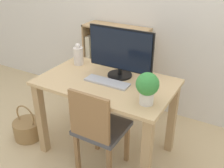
% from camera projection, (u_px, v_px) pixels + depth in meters
% --- Properties ---
extents(ground_plane, '(10.00, 10.00, 0.00)m').
position_uv_depth(ground_plane, '(107.00, 149.00, 2.64)').
color(ground_plane, '#CCB284').
extents(wall_back, '(8.00, 0.05, 2.60)m').
position_uv_depth(wall_back, '(153.00, 1.00, 2.80)').
color(wall_back, silver).
rests_on(wall_back, ground_plane).
extents(desk, '(1.18, 0.73, 0.77)m').
position_uv_depth(desk, '(107.00, 96.00, 2.35)').
color(desk, tan).
rests_on(desk, ground_plane).
extents(monitor, '(0.61, 0.22, 0.44)m').
position_uv_depth(monitor, '(120.00, 51.00, 2.27)').
color(monitor, black).
rests_on(monitor, desk).
extents(keyboard, '(0.40, 0.12, 0.02)m').
position_uv_depth(keyboard, '(107.00, 82.00, 2.24)').
color(keyboard, '#B2B2B7').
rests_on(keyboard, desk).
extents(vase, '(0.10, 0.10, 0.22)m').
position_uv_depth(vase, '(78.00, 55.00, 2.57)').
color(vase, silver).
rests_on(vase, desk).
extents(potted_plant, '(0.17, 0.17, 0.25)m').
position_uv_depth(potted_plant, '(147.00, 87.00, 1.88)').
color(potted_plant, silver).
rests_on(potted_plant, desk).
extents(chair, '(0.40, 0.40, 0.84)m').
position_uv_depth(chair, '(98.00, 128.00, 2.19)').
color(chair, '#4C4C51').
rests_on(chair, ground_plane).
extents(bookshelf, '(0.77, 0.28, 1.02)m').
position_uv_depth(bookshelf, '(107.00, 69.00, 3.25)').
color(bookshelf, tan).
rests_on(bookshelf, ground_plane).
extents(basket, '(0.29, 0.29, 0.39)m').
position_uv_depth(basket, '(28.00, 129.00, 2.76)').
color(basket, '#997547').
rests_on(basket, ground_plane).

